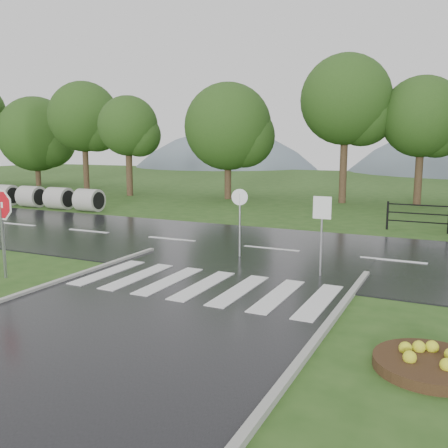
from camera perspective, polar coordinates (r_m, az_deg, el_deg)
The scene contains 10 objects.
ground at distance 8.97m, azimuth -18.10°, elevation -15.16°, with size 120.00×120.00×0.00m, color #2A4E1A.
main_road at distance 17.23m, azimuth 5.43°, elevation -2.96°, with size 90.00×8.00×0.04m, color black.
crosswalk at distance 12.78m, azimuth -2.40°, elevation -7.01°, with size 6.50×2.80×0.02m.
hills at distance 73.41m, azimuth 23.04°, elevation -6.62°, with size 102.00×48.00×48.00m.
treeline at distance 30.42m, azimuth 16.39°, elevation 2.03°, with size 83.20×5.20×10.00m.
culvert_pipes at distance 29.84m, azimuth -19.77°, elevation 2.89°, with size 7.60×1.20×1.20m.
stop_sign at distance 14.58m, azimuth -24.10°, elevation 1.23°, with size 1.15×0.10×2.58m.
flower_bed at distance 9.01m, azimuth 22.50°, elevation -14.39°, with size 1.80×1.80×0.36m.
reg_sign_small at distance 13.62m, azimuth 11.12°, elevation 0.36°, with size 0.50×0.05×2.23m.
reg_sign_round at distance 15.73m, azimuth 1.81°, elevation 1.09°, with size 0.50×0.16×2.22m.
Camera 1 is at (5.77, -5.82, 3.64)m, focal length 40.00 mm.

